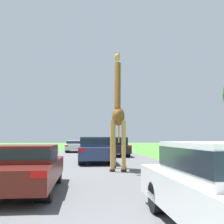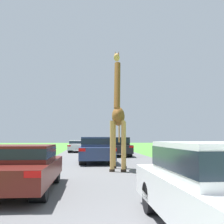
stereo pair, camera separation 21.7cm
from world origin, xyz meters
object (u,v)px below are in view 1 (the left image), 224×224
(car_far_ahead, at_px, (95,149))
(car_verge_right, at_px, (23,166))
(giraffe_near_road, at_px, (118,119))
(car_queue_right, at_px, (75,146))
(car_queue_left, at_px, (116,146))

(car_far_ahead, distance_m, car_verge_right, 8.88)
(giraffe_near_road, height_order, car_verge_right, giraffe_near_road)
(car_queue_right, height_order, car_queue_left, car_queue_left)
(car_queue_left, relative_size, car_verge_right, 0.99)
(giraffe_near_road, xyz_separation_m, car_verge_right, (-3.19, -4.62, -1.61))
(giraffe_near_road, relative_size, car_verge_right, 1.12)
(giraffe_near_road, bearing_deg, car_queue_left, -87.54)
(car_queue_right, bearing_deg, car_queue_left, -63.27)
(car_queue_right, bearing_deg, car_verge_right, -92.18)
(car_queue_left, distance_m, car_verge_right, 15.03)
(car_far_ahead, bearing_deg, car_verge_right, -105.22)
(giraffe_near_road, height_order, car_far_ahead, giraffe_near_road)
(car_queue_left, bearing_deg, giraffe_near_road, -96.18)
(giraffe_near_road, relative_size, car_far_ahead, 1.14)
(car_queue_right, bearing_deg, giraffe_near_road, -81.86)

